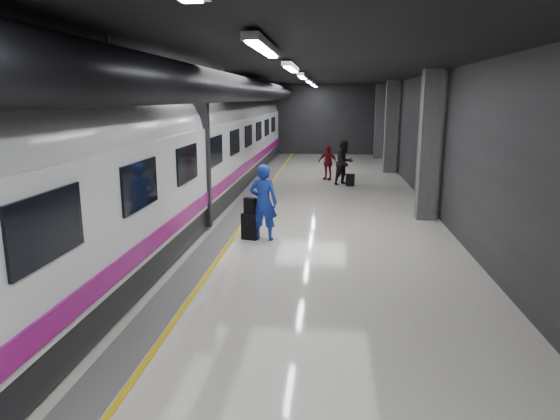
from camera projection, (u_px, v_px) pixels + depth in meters
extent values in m
plane|color=silver|center=(272.00, 231.00, 14.06)|extent=(40.00, 40.00, 0.00)
cube|color=black|center=(271.00, 66.00, 13.07)|extent=(10.00, 40.00, 0.02)
cube|color=#28282B|center=(307.00, 120.00, 32.98)|extent=(10.00, 0.02, 4.50)
cube|color=#28282B|center=(96.00, 149.00, 14.06)|extent=(0.02, 40.00, 4.50)
cube|color=#28282B|center=(461.00, 153.00, 13.08)|extent=(0.02, 40.00, 4.50)
cube|color=slate|center=(225.00, 230.00, 14.19)|extent=(0.65, 39.80, 0.01)
cube|color=yellow|center=(239.00, 230.00, 14.15)|extent=(0.10, 39.80, 0.01)
cylinder|color=black|center=(223.00, 87.00, 13.32)|extent=(0.80, 38.00, 0.80)
cube|color=silver|center=(264.00, 46.00, 7.21)|extent=(0.22, 2.60, 0.10)
cube|color=silver|center=(291.00, 67.00, 12.07)|extent=(0.22, 2.60, 0.10)
cube|color=silver|center=(303.00, 76.00, 16.92)|extent=(0.22, 2.60, 0.10)
cube|color=silver|center=(309.00, 81.00, 21.77)|extent=(0.22, 2.60, 0.10)
cube|color=silver|center=(313.00, 84.00, 26.63)|extent=(0.22, 2.60, 0.10)
cube|color=silver|center=(315.00, 86.00, 30.51)|extent=(0.22, 2.60, 0.10)
cube|color=#515154|center=(429.00, 146.00, 15.07)|extent=(0.55, 0.55, 4.50)
cube|color=#515154|center=(390.00, 127.00, 24.77)|extent=(0.55, 0.55, 4.50)
cube|color=#515154|center=(379.00, 122.00, 30.60)|extent=(0.55, 0.55, 4.50)
cube|color=black|center=(159.00, 216.00, 14.30)|extent=(2.80, 38.00, 0.60)
cube|color=white|center=(157.00, 168.00, 14.00)|extent=(2.90, 38.00, 2.20)
cylinder|color=white|center=(155.00, 134.00, 13.79)|extent=(2.80, 38.00, 2.80)
cube|color=#940D74|center=(209.00, 197.00, 14.03)|extent=(0.04, 38.00, 0.35)
cube|color=black|center=(156.00, 159.00, 13.94)|extent=(3.05, 0.25, 3.80)
cube|color=black|center=(47.00, 227.00, 6.00)|extent=(0.05, 1.60, 0.85)
cube|color=black|center=(140.00, 185.00, 8.91)|extent=(0.05, 1.60, 0.85)
cube|color=black|center=(187.00, 164.00, 11.82)|extent=(0.05, 1.60, 0.85)
cube|color=black|center=(216.00, 151.00, 14.73)|extent=(0.05, 1.60, 0.85)
cube|color=black|center=(235.00, 142.00, 17.65)|extent=(0.05, 1.60, 0.85)
cube|color=black|center=(249.00, 136.00, 20.56)|extent=(0.05, 1.60, 0.85)
cube|color=black|center=(259.00, 131.00, 23.47)|extent=(0.05, 1.60, 0.85)
cube|color=black|center=(267.00, 127.00, 26.38)|extent=(0.05, 1.60, 0.85)
cube|color=black|center=(273.00, 124.00, 29.30)|extent=(0.05, 1.60, 0.85)
imported|color=#1928BF|center=(263.00, 202.00, 13.01)|extent=(0.77, 0.54, 2.01)
cube|color=black|center=(250.00, 226.00, 13.20)|extent=(0.48, 0.37, 0.70)
cube|color=black|center=(250.00, 206.00, 13.08)|extent=(0.35, 0.28, 0.42)
imported|color=black|center=(344.00, 163.00, 21.42)|extent=(1.17, 1.16, 1.91)
imported|color=maroon|center=(328.00, 162.00, 22.77)|extent=(1.01, 0.77, 1.59)
cube|color=black|center=(350.00, 180.00, 21.24)|extent=(0.38, 0.27, 0.52)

